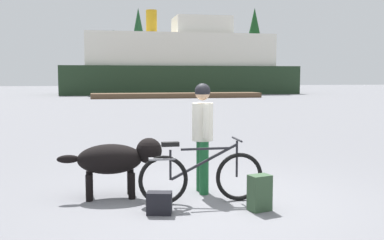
% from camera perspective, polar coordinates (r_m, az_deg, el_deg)
% --- Properties ---
extents(ground_plane, '(160.00, 160.00, 0.00)m').
position_cam_1_polar(ground_plane, '(6.57, 2.33, -10.16)').
color(ground_plane, slate).
extents(bicycle, '(1.79, 0.44, 0.90)m').
position_cam_1_polar(bicycle, '(6.39, 1.13, -7.10)').
color(bicycle, black).
rests_on(bicycle, ground_plane).
extents(person_cyclist, '(0.32, 0.53, 1.67)m').
position_cam_1_polar(person_cyclist, '(6.84, 1.33, -0.98)').
color(person_cyclist, '#19592D').
rests_on(person_cyclist, ground_plane).
extents(dog, '(1.52, 0.51, 0.87)m').
position_cam_1_polar(dog, '(6.73, -9.41, -4.84)').
color(dog, black).
rests_on(dog, ground_plane).
extents(backpack, '(0.32, 0.27, 0.48)m').
position_cam_1_polar(backpack, '(6.13, 8.52, -9.06)').
color(backpack, '#334C33').
rests_on(backpack, ground_plane).
extents(handbag_pannier, '(0.35, 0.25, 0.29)m').
position_cam_1_polar(handbag_pannier, '(5.94, -4.14, -10.41)').
color(handbag_pannier, black).
rests_on(handbag_pannier, ground_plane).
extents(dock_pier, '(13.95, 2.14, 0.40)m').
position_cam_1_polar(dock_pier, '(37.45, -1.90, 3.12)').
color(dock_pier, brown).
rests_on(dock_pier, ground_plane).
extents(ferry_boat, '(23.35, 7.23, 8.38)m').
position_cam_1_polar(ferry_boat, '(46.69, -1.51, 6.93)').
color(ferry_boat, '#1E331E').
rests_on(ferry_boat, ground_plane).
extents(pine_tree_center, '(3.62, 3.62, 11.50)m').
position_cam_1_polar(pine_tree_center, '(66.10, -6.76, 9.86)').
color(pine_tree_center, '#4C331E').
rests_on(pine_tree_center, ground_plane).
extents(pine_tree_far_right, '(3.79, 3.79, 12.00)m').
position_cam_1_polar(pine_tree_far_right, '(69.78, 7.86, 10.27)').
color(pine_tree_far_right, '#4C331E').
rests_on(pine_tree_far_right, ground_plane).
extents(pine_tree_mid_back, '(4.13, 4.13, 9.05)m').
position_cam_1_polar(pine_tree_mid_back, '(73.13, -9.83, 8.45)').
color(pine_tree_mid_back, '#4C331E').
rests_on(pine_tree_mid_back, ground_plane).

